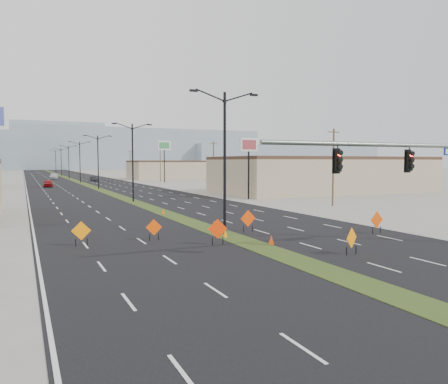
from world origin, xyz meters
name	(u,v)px	position (x,y,z in m)	size (l,w,h in m)	color
ground	(334,275)	(0.00, 0.00, 0.00)	(600.00, 600.00, 0.00)	gray
road_surface	(79,182)	(0.00, 100.00, 0.00)	(25.00, 400.00, 0.02)	black
median_strip	(79,182)	(0.00, 100.00, 0.00)	(2.00, 400.00, 0.04)	#293F16
building_se_near	(323,176)	(34.00, 45.00, 2.75)	(36.00, 18.00, 5.50)	tan
building_se_far	(203,170)	(38.00, 110.00, 2.50)	(44.00, 16.00, 5.00)	tan
mesa_center	(104,149)	(40.00, 300.00, 14.00)	(220.00, 50.00, 28.00)	#81939F
mesa_east	(281,157)	(180.00, 290.00, 9.00)	(160.00, 50.00, 18.00)	#81939F
signal_mast	(432,168)	(8.56, 2.00, 4.79)	(16.30, 0.60, 8.00)	slate
streetlight_0	(225,158)	(0.00, 12.00, 5.42)	(5.15, 0.24, 10.02)	black
streetlight_1	(133,160)	(0.00, 40.00, 5.42)	(5.15, 0.24, 10.02)	black
streetlight_2	(98,160)	(0.00, 68.00, 5.42)	(5.15, 0.24, 10.02)	black
streetlight_3	(80,161)	(0.00, 96.00, 5.42)	(5.15, 0.24, 10.02)	black
streetlight_4	(69,161)	(0.00, 124.00, 5.42)	(5.15, 0.24, 10.02)	black
streetlight_5	(61,161)	(0.00, 152.00, 5.42)	(5.15, 0.24, 10.02)	black
streetlight_6	(56,161)	(0.00, 180.00, 5.42)	(5.15, 0.24, 10.02)	black
utility_pole_0	(333,166)	(20.00, 25.00, 4.67)	(1.60, 0.20, 9.00)	#4C3823
utility_pole_1	(214,164)	(20.00, 60.00, 4.67)	(1.60, 0.20, 9.00)	#4C3823
utility_pole_2	(160,164)	(20.00, 95.00, 4.67)	(1.60, 0.20, 9.00)	#4C3823
utility_pole_3	(130,163)	(20.00, 130.00, 4.67)	(1.60, 0.20, 9.00)	#4C3823
car_left	(48,184)	(-8.20, 79.38, 0.74)	(1.75, 4.36, 1.48)	maroon
car_mid	(94,179)	(4.30, 102.61, 0.67)	(1.42, 4.07, 1.34)	black
car_far	(54,176)	(-4.37, 123.68, 0.83)	(2.31, 5.69, 1.65)	#B9BEC3
construction_sign_0	(81,232)	(-9.75, 11.84, 0.91)	(1.16, 0.19, 1.55)	orange
construction_sign_1	(154,228)	(-5.17, 11.93, 0.82)	(1.05, 0.21, 1.41)	#F94805
construction_sign_2	(218,230)	(-2.00, 8.73, 0.96)	(1.21, 0.30, 1.64)	#FF3705
construction_sign_3	(248,219)	(2.00, 12.24, 0.97)	(1.24, 0.12, 1.65)	#EB3F04
construction_sign_4	(352,239)	(3.60, 3.00, 0.89)	(1.07, 0.48, 1.52)	orange
construction_sign_5	(377,221)	(10.13, 7.83, 0.96)	(1.22, 0.14, 1.63)	#E04204
cone_0	(225,233)	(-0.48, 10.90, 0.30)	(0.36, 0.36, 0.59)	orange
cone_1	(271,240)	(1.09, 7.44, 0.30)	(0.36, 0.36, 0.59)	#FF4005
cone_2	(214,225)	(0.36, 14.71, 0.32)	(0.39, 0.39, 0.64)	orange
cone_3	(163,212)	(-0.49, 25.28, 0.29)	(0.35, 0.35, 0.58)	#EA4C04
pole_sign_east_near	(249,150)	(15.43, 37.35, 6.81)	(2.77, 0.63, 8.42)	black
pole_sign_east_far	(164,148)	(19.36, 89.34, 8.46)	(3.38, 0.76, 10.31)	black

